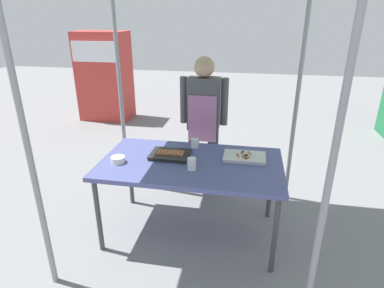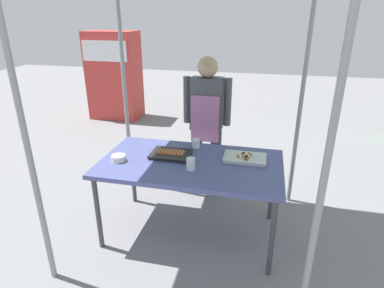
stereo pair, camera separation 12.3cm
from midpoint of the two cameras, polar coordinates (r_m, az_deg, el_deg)
ground_plane at (r=3.24m, az=-1.29°, el=-15.25°), size 18.00×18.00×0.00m
stall_table at (r=2.87m, az=-1.41°, el=-4.14°), size 1.60×0.90×0.75m
tray_grilled_sausages at (r=2.95m, az=-5.06°, el=-1.87°), size 0.36×0.27×0.05m
tray_meat_skewers at (r=2.92m, az=8.11°, el=-2.30°), size 0.38×0.25×0.04m
condiment_bowl at (r=2.91m, az=-14.20°, el=-2.73°), size 0.12×0.12×0.05m
drink_cup_near_edge at (r=3.13m, az=-0.63°, el=0.12°), size 0.07×0.07×0.08m
drink_cup_by_wok at (r=2.69m, az=-1.36°, el=-3.56°), size 0.07×0.07×0.10m
vendor_woman at (r=3.50m, az=1.06°, el=4.86°), size 0.52×0.23×1.56m
neighbor_stall_left at (r=6.56m, az=-15.80°, el=11.51°), size 0.95×0.63×1.66m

